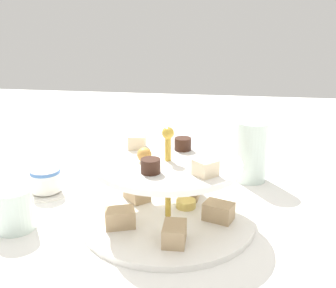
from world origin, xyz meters
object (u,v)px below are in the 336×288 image
teacup_with_saucer (46,182)px  butter_knife_right (127,162)px  tiered_serving_stand (168,196)px  water_glass_tall_right (251,152)px  water_glass_short_left (14,210)px

teacup_with_saucer → butter_knife_right: bearing=-30.3°
teacup_with_saucer → butter_knife_right: 0.23m
tiered_serving_stand → butter_knife_right: 0.31m
tiered_serving_stand → water_glass_tall_right: tiered_serving_stand is taller
water_glass_tall_right → butter_knife_right: bearing=78.3°
water_glass_short_left → butter_knife_right: (0.34, -0.10, -0.03)m
tiered_serving_stand → teacup_with_saucer: bearing=74.0°
water_glass_tall_right → butter_knife_right: water_glass_tall_right is taller
water_glass_tall_right → water_glass_short_left: bearing=125.0°
butter_knife_right → water_glass_tall_right: bearing=134.6°
water_glass_tall_right → teacup_with_saucer: water_glass_tall_right is taller
water_glass_short_left → butter_knife_right: 0.35m
water_glass_tall_right → butter_knife_right: (0.06, 0.29, -0.06)m
tiered_serving_stand → butter_knife_right: tiered_serving_stand is taller
tiered_serving_stand → teacup_with_saucer: 0.27m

